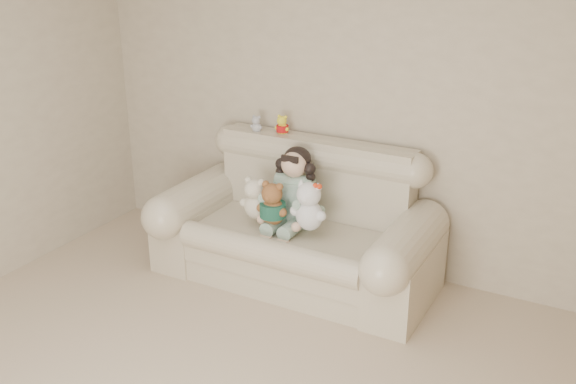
# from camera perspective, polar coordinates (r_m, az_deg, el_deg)

# --- Properties ---
(wall_back) EXTENTS (4.50, 0.00, 4.50)m
(wall_back) POSITION_cam_1_polar(r_m,az_deg,el_deg) (5.00, 5.83, 7.62)
(wall_back) COLOR #BFB197
(wall_back) RESTS_ON ground
(sofa) EXTENTS (2.10, 0.95, 1.03)m
(sofa) POSITION_cam_1_polar(r_m,az_deg,el_deg) (4.92, 0.56, -2.18)
(sofa) COLOR beige
(sofa) RESTS_ON floor
(seated_child) EXTENTS (0.43, 0.50, 0.61)m
(seated_child) POSITION_cam_1_polar(r_m,az_deg,el_deg) (4.92, 0.57, 0.51)
(seated_child) COLOR #306E51
(seated_child) RESTS_ON sofa
(brown_teddy) EXTENTS (0.26, 0.21, 0.38)m
(brown_teddy) POSITION_cam_1_polar(r_m,az_deg,el_deg) (4.77, -1.33, -0.63)
(brown_teddy) COLOR brown
(brown_teddy) RESTS_ON sofa
(white_cat) EXTENTS (0.34, 0.31, 0.44)m
(white_cat) POSITION_cam_1_polar(r_m,az_deg,el_deg) (4.68, 1.85, -0.76)
(white_cat) COLOR silver
(white_cat) RESTS_ON sofa
(cream_teddy) EXTENTS (0.28, 0.24, 0.37)m
(cream_teddy) POSITION_cam_1_polar(r_m,az_deg,el_deg) (4.89, -2.87, -0.20)
(cream_teddy) COLOR beige
(cream_teddy) RESTS_ON sofa
(yellow_mini_bear) EXTENTS (0.12, 0.10, 0.19)m
(yellow_mini_bear) POSITION_cam_1_polar(r_m,az_deg,el_deg) (5.17, -0.49, 5.94)
(yellow_mini_bear) COLOR yellow
(yellow_mini_bear) RESTS_ON sofa
(grey_mini_plush) EXTENTS (0.11, 0.09, 0.17)m
(grey_mini_plush) POSITION_cam_1_polar(r_m,az_deg,el_deg) (5.24, -2.72, 6.01)
(grey_mini_plush) COLOR silver
(grey_mini_plush) RESTS_ON sofa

